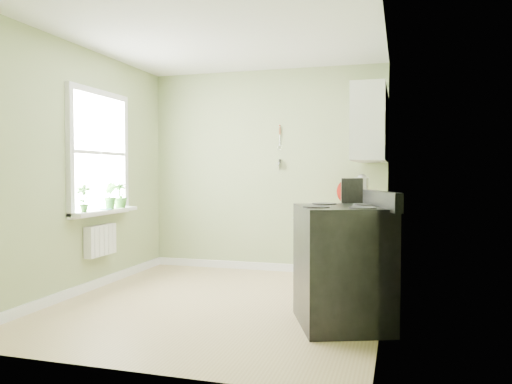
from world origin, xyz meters
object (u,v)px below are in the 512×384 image
(stove, at_px, (342,265))
(kettle, at_px, (350,198))
(coffee_maker, at_px, (351,197))
(stand_mixer, at_px, (361,194))

(stove, bearing_deg, kettle, 93.95)
(stove, height_order, coffee_maker, coffee_maker)
(coffee_maker, bearing_deg, stove, -90.75)
(kettle, bearing_deg, coffee_maker, -83.82)
(kettle, relative_size, coffee_maker, 0.51)
(stove, height_order, stand_mixer, stand_mixer)
(stove, xyz_separation_m, kettle, (-0.14, 2.10, 0.48))
(stove, relative_size, coffee_maker, 3.25)
(stand_mixer, xyz_separation_m, coffee_maker, (-0.04, -0.82, 0.00))
(coffee_maker, bearing_deg, kettle, 96.18)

